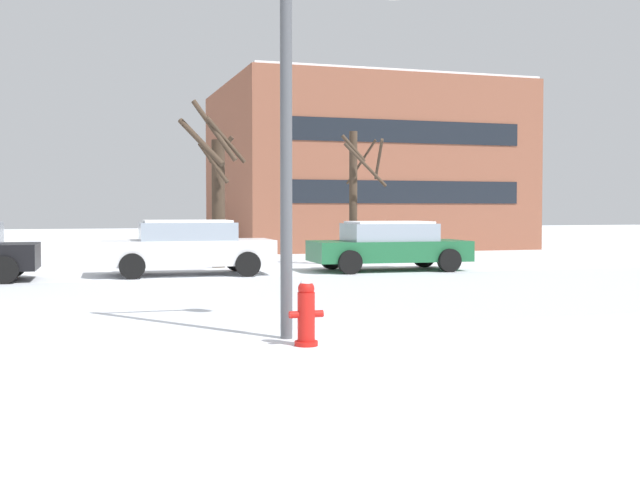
# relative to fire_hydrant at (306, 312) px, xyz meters

# --- Properties ---
(ground_plane) EXTENTS (120.00, 120.00, 0.00)m
(ground_plane) POSITION_rel_fire_hydrant_xyz_m (-2.54, 2.31, -0.43)
(ground_plane) COLOR white
(road_surface) EXTENTS (80.00, 8.58, 0.00)m
(road_surface) POSITION_rel_fire_hydrant_xyz_m (-2.54, 5.60, -0.43)
(road_surface) COLOR silver
(road_surface) RESTS_ON ground
(fire_hydrant) EXTENTS (0.44, 0.30, 0.85)m
(fire_hydrant) POSITION_rel_fire_hydrant_xyz_m (0.00, 0.00, 0.00)
(fire_hydrant) COLOR red
(fire_hydrant) RESTS_ON ground
(street_lamp) EXTENTS (1.80, 0.36, 5.06)m
(street_lamp) POSITION_rel_fire_hydrant_xyz_m (0.26, 0.62, 2.71)
(street_lamp) COLOR #4C4F54
(street_lamp) RESTS_ON ground
(parked_car_white) EXTENTS (4.50, 2.23, 1.44)m
(parked_car_white) POSITION_rel_fire_hydrant_xyz_m (0.10, 11.24, 0.31)
(parked_car_white) COLOR white
(parked_car_white) RESTS_ON ground
(parked_car_green) EXTENTS (4.45, 2.20, 1.38)m
(parked_car_green) POSITION_rel_fire_hydrant_xyz_m (5.69, 11.02, 0.28)
(parked_car_green) COLOR #1E6038
(parked_car_green) RESTS_ON ground
(tree_far_mid) EXTENTS (1.93, 1.72, 4.86)m
(tree_far_mid) POSITION_rel_fire_hydrant_xyz_m (1.32, 13.62, 1.84)
(tree_far_mid) COLOR #423326
(tree_far_mid) RESTS_ON ground
(tree_far_left) EXTENTS (1.60, 1.73, 4.07)m
(tree_far_left) POSITION_rel_fire_hydrant_xyz_m (5.46, 13.12, 1.82)
(tree_far_left) COLOR #423326
(tree_far_left) RESTS_ON ground
(building_far_right) EXTENTS (12.51, 10.58, 7.29)m
(building_far_right) POSITION_rel_fire_hydrant_xyz_m (9.99, 24.92, 3.22)
(building_far_right) COLOR brown
(building_far_right) RESTS_ON ground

